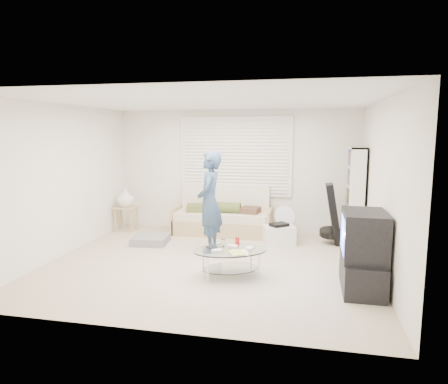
% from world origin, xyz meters
% --- Properties ---
extents(ground, '(5.00, 5.00, 0.00)m').
position_xyz_m(ground, '(0.00, 0.00, 0.00)').
color(ground, '#B6A98E').
rests_on(ground, ground).
extents(room_shell, '(5.02, 4.52, 2.51)m').
position_xyz_m(room_shell, '(0.00, 0.48, 1.63)').
color(room_shell, white).
rests_on(room_shell, ground).
extents(window_blinds, '(2.32, 0.08, 1.62)m').
position_xyz_m(window_blinds, '(0.00, 2.20, 1.55)').
color(window_blinds, silver).
rests_on(window_blinds, ground).
extents(futon_sofa, '(1.97, 0.79, 0.96)m').
position_xyz_m(futon_sofa, '(-0.19, 1.87, 0.32)').
color(futon_sofa, tan).
rests_on(futon_sofa, ground).
extents(grey_floor_pillow, '(0.69, 0.69, 0.14)m').
position_xyz_m(grey_floor_pillow, '(-1.36, 0.88, 0.07)').
color(grey_floor_pillow, slate).
rests_on(grey_floor_pillow, ground).
extents(side_table, '(0.45, 0.36, 0.89)m').
position_xyz_m(side_table, '(-2.22, 1.68, 0.66)').
color(side_table, tan).
rests_on(side_table, ground).
extents(bookshelf, '(0.28, 0.75, 1.78)m').
position_xyz_m(bookshelf, '(2.32, 1.63, 0.89)').
color(bookshelf, white).
rests_on(bookshelf, ground).
extents(guitar_case, '(0.40, 0.41, 1.10)m').
position_xyz_m(guitar_case, '(1.94, 1.53, 0.49)').
color(guitar_case, black).
rests_on(guitar_case, ground).
extents(floor_fan, '(0.41, 0.27, 0.66)m').
position_xyz_m(floor_fan, '(1.07, 1.67, 0.38)').
color(floor_fan, white).
rests_on(floor_fan, ground).
extents(storage_bin, '(0.64, 0.53, 0.39)m').
position_xyz_m(storage_bin, '(0.98, 1.32, 0.18)').
color(storage_bin, white).
rests_on(storage_bin, ground).
extents(tv_unit, '(0.54, 0.96, 1.04)m').
position_xyz_m(tv_unit, '(2.20, -0.65, 0.50)').
color(tv_unit, black).
rests_on(tv_unit, ground).
extents(coffee_table, '(1.23, 1.03, 0.51)m').
position_xyz_m(coffee_table, '(0.43, -0.51, 0.32)').
color(coffee_table, silver).
rests_on(coffee_table, ground).
extents(standing_person, '(0.45, 0.65, 1.73)m').
position_xyz_m(standing_person, '(-0.15, 0.59, 0.87)').
color(standing_person, '#335072').
rests_on(standing_person, ground).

